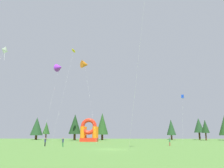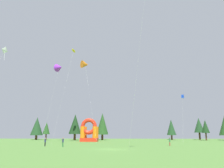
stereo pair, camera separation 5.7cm
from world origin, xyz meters
The scene contains 17 objects.
ground_plane centered at (0.00, 0.00, 0.00)m, with size 120.00×120.00×0.00m, color #548438.
kite_orange_delta centered at (-8.89, 28.20, 22.76)m, with size 6.16×8.66×23.98m.
kite_blue_box centered at (20.05, 29.09, 12.93)m, with size 1.94×3.40×13.45m.
kite_purple_delta centered at (-16.48, 27.33, 21.65)m, with size 4.27×5.30×22.87m.
kite_yellow_parafoil centered at (-11.88, 25.20, 26.03)m, with size 2.47×12.17×26.58m.
kite_white_diamond centered at (-16.06, -5.05, 14.84)m, with size 5.58×2.94×15.47m.
person_far_side centered at (-13.02, 7.60, 0.95)m, with size 0.36×0.36×1.60m.
person_midfield centered at (11.49, 9.19, 0.97)m, with size 0.28×0.28×1.63m.
person_left_edge centered at (-9.17, 6.25, 0.98)m, with size 0.38×0.38×1.64m.
inflatable_blue_arch centered at (-7.41, 30.07, 2.46)m, with size 4.93×4.96×6.63m.
tree_row_0 centered at (-28.47, 44.81, 4.75)m, with size 4.40×4.40×7.97m.
tree_row_1 centered at (-23.52, 40.42, 4.00)m, with size 2.43×2.43×6.07m.
tree_row_2 centered at (-13.82, 40.90, 5.36)m, with size 4.24×4.24×8.75m.
tree_row_3 centered at (-4.62, 43.39, 5.56)m, with size 4.18×4.18×9.33m.
tree_row_4 centered at (19.82, 45.42, 4.35)m, with size 3.23×3.23×7.12m.
tree_row_5 centered at (29.77, 45.92, 5.04)m, with size 3.53×3.53×7.65m.
tree_row_6 centered at (30.11, 40.71, 4.51)m, with size 2.58×2.58×6.73m.
Camera 1 is at (1.69, -37.76, 2.70)m, focal length 36.53 mm.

